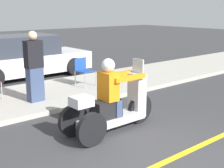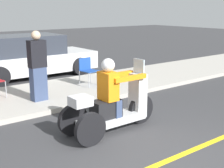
{
  "view_description": "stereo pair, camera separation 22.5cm",
  "coord_description": "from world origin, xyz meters",
  "px_view_note": "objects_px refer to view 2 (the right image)",
  "views": [
    {
      "loc": [
        -3.57,
        -2.95,
        2.4
      ],
      "look_at": [
        0.17,
        1.54,
        0.97
      ],
      "focal_mm": 50.0,
      "sensor_mm": 36.0,
      "label": 1
    },
    {
      "loc": [
        -3.4,
        -3.09,
        2.4
      ],
      "look_at": [
        0.17,
        1.54,
        0.97
      ],
      "focal_mm": 50.0,
      "sensor_mm": 36.0,
      "label": 2
    }
  ],
  "objects_px": {
    "motorcycle_trike": "(112,106)",
    "folding_chair_curbside": "(88,69)",
    "spectator_end_of_line": "(38,67)",
    "parked_car_lot_left": "(29,57)"
  },
  "relations": [
    {
      "from": "folding_chair_curbside",
      "to": "spectator_end_of_line",
      "type": "bearing_deg",
      "value": -162.07
    },
    {
      "from": "folding_chair_curbside",
      "to": "parked_car_lot_left",
      "type": "xyz_separation_m",
      "value": [
        -0.63,
        2.84,
        0.07
      ]
    },
    {
      "from": "motorcycle_trike",
      "to": "spectator_end_of_line",
      "type": "xyz_separation_m",
      "value": [
        -0.38,
        2.53,
        0.43
      ]
    },
    {
      "from": "motorcycle_trike",
      "to": "spectator_end_of_line",
      "type": "relative_size",
      "value": 1.21
    },
    {
      "from": "parked_car_lot_left",
      "to": "folding_chair_curbside",
      "type": "bearing_deg",
      "value": -77.39
    },
    {
      "from": "motorcycle_trike",
      "to": "folding_chair_curbside",
      "type": "xyz_separation_m",
      "value": [
        1.49,
        3.14,
        0.09
      ]
    },
    {
      "from": "folding_chair_curbside",
      "to": "parked_car_lot_left",
      "type": "bearing_deg",
      "value": 102.61
    },
    {
      "from": "folding_chair_curbside",
      "to": "parked_car_lot_left",
      "type": "relative_size",
      "value": 0.18
    },
    {
      "from": "motorcycle_trike",
      "to": "spectator_end_of_line",
      "type": "height_order",
      "value": "spectator_end_of_line"
    },
    {
      "from": "motorcycle_trike",
      "to": "folding_chair_curbside",
      "type": "bearing_deg",
      "value": 64.63
    }
  ]
}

